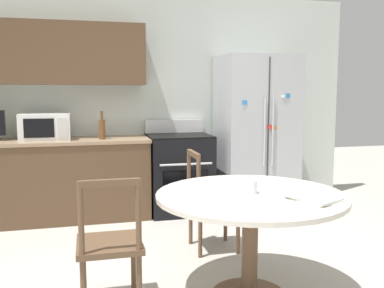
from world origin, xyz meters
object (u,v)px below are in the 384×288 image
at_px(microwave, 45,127).
at_px(counter_bottle, 102,129).
at_px(refrigerator, 256,133).
at_px(oven_range, 179,173).
at_px(dining_chair_left, 110,245).
at_px(dining_chair_far, 211,202).
at_px(candle_glass, 251,188).

bearing_deg(microwave, counter_bottle, -9.09).
xyz_separation_m(refrigerator, oven_range, (-0.94, 0.04, -0.45)).
distance_m(microwave, counter_bottle, 0.61).
distance_m(oven_range, dining_chair_left, 2.33).
distance_m(counter_bottle, dining_chair_far, 1.61).
height_order(microwave, counter_bottle, counter_bottle).
relative_size(microwave, dining_chair_left, 0.58).
distance_m(refrigerator, oven_range, 1.05).
xyz_separation_m(dining_chair_left, dining_chair_far, (0.95, 0.87, 0.00)).
height_order(refrigerator, oven_range, refrigerator).
distance_m(dining_chair_left, candle_glass, 1.01).
bearing_deg(candle_glass, counter_bottle, 112.55).
relative_size(oven_range, counter_bottle, 3.49).
distance_m(microwave, candle_glass, 2.71).
height_order(dining_chair_left, candle_glass, dining_chair_left).
distance_m(microwave, dining_chair_far, 2.07).
distance_m(counter_bottle, candle_glass, 2.34).
bearing_deg(dining_chair_left, oven_range, 66.47).
xyz_separation_m(oven_range, dining_chair_left, (-0.94, -2.13, -0.03)).
bearing_deg(dining_chair_left, refrigerator, 48.22).
bearing_deg(microwave, refrigerator, -1.98).
height_order(dining_chair_far, candle_glass, dining_chair_far).
relative_size(refrigerator, counter_bottle, 5.96).
bearing_deg(microwave, oven_range, -1.55).
height_order(oven_range, microwave, microwave).
xyz_separation_m(oven_range, microwave, (-1.49, 0.04, 0.57)).
bearing_deg(candle_glass, dining_chair_far, 89.96).
distance_m(microwave, dining_chair_left, 2.32).
bearing_deg(dining_chair_left, counter_bottle, 88.78).
xyz_separation_m(dining_chair_left, candle_glass, (0.94, -0.07, 0.34)).
xyz_separation_m(microwave, dining_chair_left, (0.55, -2.17, -0.61)).
bearing_deg(counter_bottle, oven_range, 3.63).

